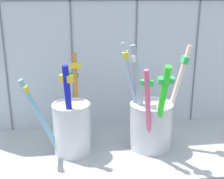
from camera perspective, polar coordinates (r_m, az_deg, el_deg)
The scene contains 4 objects.
counter_slab at distance 56.69cm, azimuth 0.02°, elevation -11.93°, with size 64.00×22.00×2.00cm, color #9EA3A8.
tile_wall_back at distance 61.60cm, azimuth -1.56°, elevation 11.58°, with size 64.00×2.20×45.00cm.
toothbrush_cup_left at distance 53.67cm, azimuth -7.64°, elevation -6.50°, with size 11.39×10.24×16.82cm.
toothbrush_cup_right at distance 55.23cm, azimuth 7.26°, elevation -5.80°, with size 12.07×11.03×19.02cm.
Camera 1 is at (-6.87, -48.89, 28.86)cm, focal length 48.95 mm.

